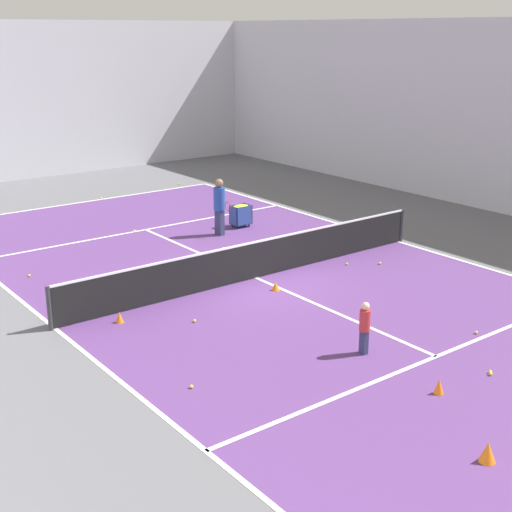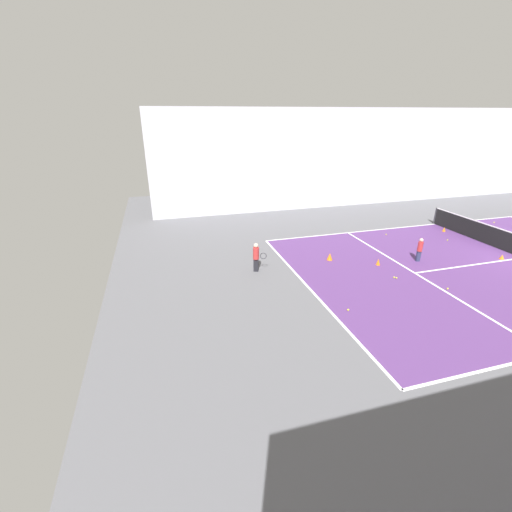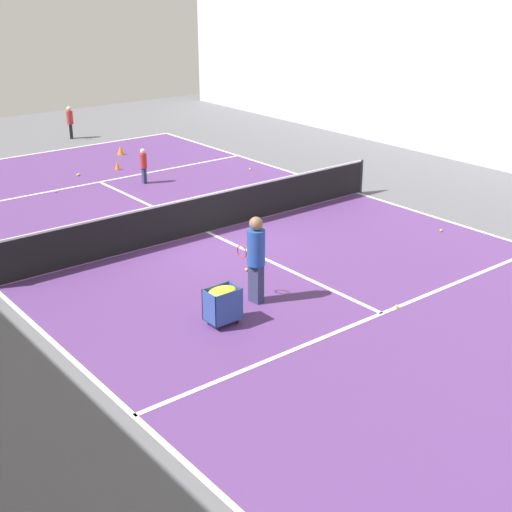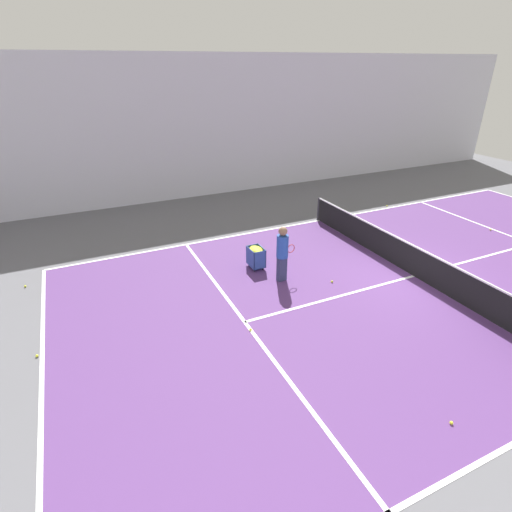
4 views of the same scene
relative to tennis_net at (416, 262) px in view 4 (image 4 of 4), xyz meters
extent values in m
plane|color=#5B5B60|center=(0.00, 0.00, -0.53)|extent=(37.33, 37.33, 0.00)
cube|color=#563370|center=(0.00, 0.00, -0.53)|extent=(11.20, 21.96, 0.00)
cube|color=white|center=(0.00, 10.98, -0.53)|extent=(11.20, 0.10, 0.00)
cube|color=white|center=(5.60, 0.00, -0.53)|extent=(0.10, 21.96, 0.00)
cube|color=white|center=(0.00, 6.04, -0.53)|extent=(11.20, 0.10, 0.00)
cube|color=white|center=(0.00, 0.00, -0.53)|extent=(0.10, 12.08, 0.00)
cube|color=silver|center=(11.36, 0.00, 2.84)|extent=(0.15, 33.63, 6.74)
cylinder|color=#2D2D33|center=(5.70, 0.00, -0.02)|extent=(0.10, 0.10, 1.03)
cube|color=black|center=(0.00, 0.00, -0.03)|extent=(11.30, 0.03, 0.96)
cube|color=white|center=(0.00, 0.00, 0.47)|extent=(11.30, 0.04, 0.05)
cube|color=#2D3351|center=(1.61, 4.04, -0.12)|extent=(0.20, 0.31, 0.83)
cylinder|color=#234799|center=(1.61, 4.04, 0.66)|extent=(0.40, 0.40, 0.74)
sphere|color=#846047|center=(1.61, 4.04, 1.17)|extent=(0.28, 0.28, 0.28)
torus|color=#B22D2D|center=(1.70, 3.69, 0.48)|extent=(0.05, 0.28, 0.28)
cube|color=#2D478C|center=(2.73, 4.42, -0.42)|extent=(0.64, 0.45, 0.02)
cube|color=#2D478C|center=(2.73, 4.21, -0.11)|extent=(0.64, 0.02, 0.63)
cube|color=#2D478C|center=(2.73, 4.64, -0.11)|extent=(0.64, 0.02, 0.63)
cube|color=#2D478C|center=(2.42, 4.42, -0.11)|extent=(0.02, 0.45, 0.63)
cube|color=#2D478C|center=(3.04, 4.42, -0.11)|extent=(0.02, 0.45, 0.63)
ellipsoid|color=yellow|center=(2.73, 4.42, 0.15)|extent=(0.60, 0.41, 0.16)
cylinder|color=black|center=(2.51, 4.26, -0.48)|extent=(0.05, 0.05, 0.11)
cylinder|color=black|center=(2.96, 4.26, -0.48)|extent=(0.05, 0.05, 0.11)
cylinder|color=black|center=(2.51, 4.58, -0.48)|extent=(0.05, 0.05, 0.11)
cylinder|color=black|center=(2.96, 4.58, -0.48)|extent=(0.05, 0.05, 0.11)
cone|color=orange|center=(-0.17, -1.05, -0.42)|extent=(0.21, 0.21, 0.22)
sphere|color=yellow|center=(0.79, 2.66, -0.50)|extent=(0.07, 0.07, 0.07)
sphere|color=yellow|center=(2.70, -0.69, -0.50)|extent=(0.07, 0.07, 0.07)
sphere|color=yellow|center=(-4.79, 3.76, -0.50)|extent=(0.07, 0.07, 0.07)
sphere|color=yellow|center=(0.81, 11.09, -0.50)|extent=(0.07, 0.07, 0.07)
sphere|color=yellow|center=(5.81, -4.04, -0.50)|extent=(0.07, 0.07, 0.07)
sphere|color=yellow|center=(3.48, -1.21, -0.50)|extent=(0.07, 0.07, 0.07)
sphere|color=yellow|center=(1.60, -5.83, -0.50)|extent=(0.07, 0.07, 0.07)
sphere|color=yellow|center=(4.60, 11.49, -0.50)|extent=(0.07, 0.07, 0.07)
sphere|color=yellow|center=(-0.41, 6.05, -0.50)|extent=(0.07, 0.07, 0.07)
camera|label=1|loc=(-10.88, -14.27, 5.81)|focal=50.00mm
camera|label=2|loc=(10.88, -16.26, 5.81)|focal=24.00mm
camera|label=3|loc=(9.87, 14.39, 5.81)|focal=50.00mm
camera|label=4|loc=(-8.18, 9.54, 5.81)|focal=28.00mm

